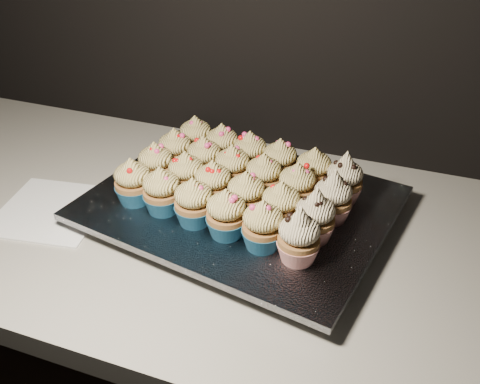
# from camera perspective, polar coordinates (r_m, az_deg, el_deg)

# --- Properties ---
(cabinet) EXTENTS (2.40, 0.60, 0.86)m
(cabinet) POSITION_cam_1_polar(r_m,az_deg,el_deg) (1.28, -5.06, -19.72)
(cabinet) COLOR black
(cabinet) RESTS_ON ground
(worktop) EXTENTS (2.44, 0.64, 0.04)m
(worktop) POSITION_cam_1_polar(r_m,az_deg,el_deg) (0.96, -6.37, -3.29)
(worktop) COLOR beige
(worktop) RESTS_ON cabinet
(napkin) EXTENTS (0.20, 0.20, 0.00)m
(napkin) POSITION_cam_1_polar(r_m,az_deg,el_deg) (1.00, -19.43, -1.87)
(napkin) COLOR white
(napkin) RESTS_ON worktop
(baking_tray) EXTENTS (0.51, 0.42, 0.02)m
(baking_tray) POSITION_cam_1_polar(r_m,az_deg,el_deg) (0.93, 0.00, -2.01)
(baking_tray) COLOR black
(baking_tray) RESTS_ON worktop
(foil_lining) EXTENTS (0.55, 0.46, 0.01)m
(foil_lining) POSITION_cam_1_polar(r_m,az_deg,el_deg) (0.92, 0.00, -1.15)
(foil_lining) COLOR silver
(foil_lining) RESTS_ON baking_tray
(cupcake_0) EXTENTS (0.06, 0.06, 0.08)m
(cupcake_0) POSITION_cam_1_polar(r_m,az_deg,el_deg) (0.91, -11.35, 1.03)
(cupcake_0) COLOR #1C5D85
(cupcake_0) RESTS_ON foil_lining
(cupcake_1) EXTENTS (0.06, 0.06, 0.08)m
(cupcake_1) POSITION_cam_1_polar(r_m,az_deg,el_deg) (0.88, -8.35, 0.08)
(cupcake_1) COLOR #1C5D85
(cupcake_1) RESTS_ON foil_lining
(cupcake_2) EXTENTS (0.06, 0.06, 0.08)m
(cupcake_2) POSITION_cam_1_polar(r_m,az_deg,el_deg) (0.84, -4.96, -1.13)
(cupcake_2) COLOR #1C5D85
(cupcake_2) RESTS_ON foil_lining
(cupcake_3) EXTENTS (0.06, 0.06, 0.08)m
(cupcake_3) POSITION_cam_1_polar(r_m,az_deg,el_deg) (0.81, -1.48, -2.40)
(cupcake_3) COLOR #1C5D85
(cupcake_3) RESTS_ON foil_lining
(cupcake_4) EXTENTS (0.06, 0.06, 0.08)m
(cupcake_4) POSITION_cam_1_polar(r_m,az_deg,el_deg) (0.79, 2.43, -3.64)
(cupcake_4) COLOR #1C5D85
(cupcake_4) RESTS_ON foil_lining
(cupcake_5) EXTENTS (0.06, 0.06, 0.10)m
(cupcake_5) POSITION_cam_1_polar(r_m,az_deg,el_deg) (0.77, 6.30, -4.83)
(cupcake_5) COLOR red
(cupcake_5) RESTS_ON foil_lining
(cupcake_6) EXTENTS (0.06, 0.06, 0.08)m
(cupcake_6) POSITION_cam_1_polar(r_m,az_deg,el_deg) (0.95, -8.94, 2.85)
(cupcake_6) COLOR #1C5D85
(cupcake_6) RESTS_ON foil_lining
(cupcake_7) EXTENTS (0.06, 0.06, 0.08)m
(cupcake_7) POSITION_cam_1_polar(r_m,az_deg,el_deg) (0.91, -5.74, 1.82)
(cupcake_7) COLOR #1C5D85
(cupcake_7) RESTS_ON foil_lining
(cupcake_8) EXTENTS (0.06, 0.06, 0.08)m
(cupcake_8) POSITION_cam_1_polar(r_m,az_deg,el_deg) (0.88, -2.88, 0.82)
(cupcake_8) COLOR #1C5D85
(cupcake_8) RESTS_ON foil_lining
(cupcake_9) EXTENTS (0.06, 0.06, 0.08)m
(cupcake_9) POSITION_cam_1_polar(r_m,az_deg,el_deg) (0.85, 0.64, -0.40)
(cupcake_9) COLOR #1C5D85
(cupcake_9) RESTS_ON foil_lining
(cupcake_10) EXTENTS (0.06, 0.06, 0.08)m
(cupcake_10) POSITION_cam_1_polar(r_m,az_deg,el_deg) (0.83, 4.37, -1.54)
(cupcake_10) COLOR #1C5D85
(cupcake_10) RESTS_ON foil_lining
(cupcake_11) EXTENTS (0.06, 0.06, 0.10)m
(cupcake_11) POSITION_cam_1_polar(r_m,az_deg,el_deg) (0.81, 7.99, -2.66)
(cupcake_11) COLOR red
(cupcake_11) RESTS_ON foil_lining
(cupcake_12) EXTENTS (0.06, 0.06, 0.08)m
(cupcake_12) POSITION_cam_1_polar(r_m,az_deg,el_deg) (0.99, -6.92, 4.39)
(cupcake_12) COLOR #1C5D85
(cupcake_12) RESTS_ON foil_lining
(cupcake_13) EXTENTS (0.06, 0.06, 0.08)m
(cupcake_13) POSITION_cam_1_polar(r_m,az_deg,el_deg) (0.96, -3.85, 3.55)
(cupcake_13) COLOR #1C5D85
(cupcake_13) RESTS_ON foil_lining
(cupcake_14) EXTENTS (0.06, 0.06, 0.08)m
(cupcake_14) POSITION_cam_1_polar(r_m,az_deg,el_deg) (0.93, -0.83, 2.57)
(cupcake_14) COLOR #1C5D85
(cupcake_14) RESTS_ON foil_lining
(cupcake_15) EXTENTS (0.06, 0.06, 0.08)m
(cupcake_15) POSITION_cam_1_polar(r_m,az_deg,el_deg) (0.90, 2.53, 1.62)
(cupcake_15) COLOR #1C5D85
(cupcake_15) RESTS_ON foil_lining
(cupcake_16) EXTENTS (0.06, 0.06, 0.08)m
(cupcake_16) POSITION_cam_1_polar(r_m,az_deg,el_deg) (0.88, 6.07, 0.56)
(cupcake_16) COLOR #1C5D85
(cupcake_16) RESTS_ON foil_lining
(cupcake_17) EXTENTS (0.06, 0.06, 0.10)m
(cupcake_17) POSITION_cam_1_polar(r_m,az_deg,el_deg) (0.86, 9.84, -0.65)
(cupcake_17) COLOR red
(cupcake_17) RESTS_ON foil_lining
(cupcake_18) EXTENTS (0.06, 0.06, 0.08)m
(cupcake_18) POSITION_cam_1_polar(r_m,az_deg,el_deg) (1.03, -4.74, 5.80)
(cupcake_18) COLOR #1C5D85
(cupcake_18) RESTS_ON foil_lining
(cupcake_19) EXTENTS (0.06, 0.06, 0.08)m
(cupcake_19) POSITION_cam_1_polar(r_m,az_deg,el_deg) (1.00, -1.93, 4.94)
(cupcake_19) COLOR #1C5D85
(cupcake_19) RESTS_ON foil_lining
(cupcake_20) EXTENTS (0.06, 0.06, 0.08)m
(cupcake_20) POSITION_cam_1_polar(r_m,az_deg,el_deg) (0.97, 1.06, 4.09)
(cupcake_20) COLOR #1C5D85
(cupcake_20) RESTS_ON foil_lining
(cupcake_21) EXTENTS (0.06, 0.06, 0.08)m
(cupcake_21) POSITION_cam_1_polar(r_m,az_deg,el_deg) (0.95, 4.25, 3.25)
(cupcake_21) COLOR #1C5D85
(cupcake_21) RESTS_ON foil_lining
(cupcake_22) EXTENTS (0.06, 0.06, 0.08)m
(cupcake_22) POSITION_cam_1_polar(r_m,az_deg,el_deg) (0.93, 7.84, 2.25)
(cupcake_22) COLOR #1C5D85
(cupcake_22) RESTS_ON foil_lining
(cupcake_23) EXTENTS (0.06, 0.06, 0.10)m
(cupcake_23) POSITION_cam_1_polar(r_m,az_deg,el_deg) (0.91, 11.05, 1.30)
(cupcake_23) COLOR red
(cupcake_23) RESTS_ON foil_lining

